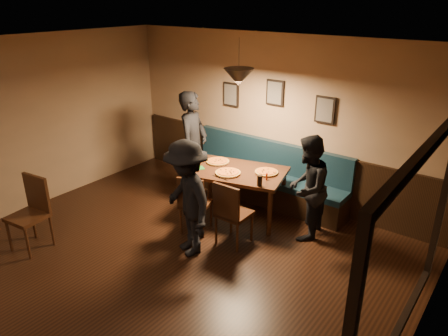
# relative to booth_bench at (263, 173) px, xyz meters

# --- Properties ---
(floor) EXTENTS (7.00, 7.00, 0.00)m
(floor) POSITION_rel_booth_bench_xyz_m (0.00, -3.20, -0.50)
(floor) COLOR black
(floor) RESTS_ON ground
(ceiling) EXTENTS (7.00, 7.00, 0.00)m
(ceiling) POSITION_rel_booth_bench_xyz_m (0.00, -3.20, 2.30)
(ceiling) COLOR silver
(ceiling) RESTS_ON ground
(wall_back) EXTENTS (6.00, 0.00, 6.00)m
(wall_back) POSITION_rel_booth_bench_xyz_m (0.00, 0.30, 0.90)
(wall_back) COLOR #8C704F
(wall_back) RESTS_ON ground
(wall_right) EXTENTS (0.00, 7.00, 7.00)m
(wall_right) POSITION_rel_booth_bench_xyz_m (3.00, -3.20, 0.90)
(wall_right) COLOR #8C704F
(wall_right) RESTS_ON ground
(wainscot) EXTENTS (5.88, 0.06, 1.00)m
(wainscot) POSITION_rel_booth_bench_xyz_m (0.00, 0.27, 0.00)
(wainscot) COLOR black
(wainscot) RESTS_ON ground
(booth_bench) EXTENTS (3.00, 0.60, 1.00)m
(booth_bench) POSITION_rel_booth_bench_xyz_m (0.00, 0.00, 0.00)
(booth_bench) COLOR #0F232D
(booth_bench) RESTS_ON ground
(window_frame) EXTENTS (0.06, 2.56, 1.86)m
(window_frame) POSITION_rel_booth_bench_xyz_m (2.96, -2.70, 1.00)
(window_frame) COLOR black
(window_frame) RESTS_ON wall_right
(window_glass) EXTENTS (0.00, 2.40, 2.40)m
(window_glass) POSITION_rel_booth_bench_xyz_m (2.93, -2.70, 1.00)
(window_glass) COLOR black
(window_glass) RESTS_ON wall_right
(picture_left) EXTENTS (0.32, 0.04, 0.42)m
(picture_left) POSITION_rel_booth_bench_xyz_m (-0.90, 0.27, 1.20)
(picture_left) COLOR black
(picture_left) RESTS_ON wall_back
(picture_center) EXTENTS (0.32, 0.04, 0.42)m
(picture_center) POSITION_rel_booth_bench_xyz_m (0.00, 0.27, 1.35)
(picture_center) COLOR black
(picture_center) RESTS_ON wall_back
(picture_right) EXTENTS (0.32, 0.04, 0.42)m
(picture_right) POSITION_rel_booth_bench_xyz_m (0.90, 0.27, 1.20)
(picture_right) COLOR black
(picture_right) RESTS_ON wall_back
(pendant_lamp) EXTENTS (0.44, 0.44, 0.25)m
(pendant_lamp) POSITION_rel_booth_bench_xyz_m (-0.02, -0.75, 1.75)
(pendant_lamp) COLOR black
(pendant_lamp) RESTS_ON ceiling
(dining_table) EXTENTS (1.67, 1.30, 0.79)m
(dining_table) POSITION_rel_booth_bench_xyz_m (-0.02, -0.75, -0.10)
(dining_table) COLOR black
(dining_table) RESTS_ON floor
(chair_near_left) EXTENTS (0.52, 0.52, 0.93)m
(chair_near_left) POSITION_rel_booth_bench_xyz_m (-0.25, -1.50, -0.03)
(chair_near_left) COLOR black
(chair_near_left) RESTS_ON floor
(chair_near_right) EXTENTS (0.44, 0.44, 0.98)m
(chair_near_right) POSITION_rel_booth_bench_xyz_m (0.41, -1.43, -0.01)
(chair_near_right) COLOR black
(chair_near_right) RESTS_ON floor
(diner_left) EXTENTS (0.63, 0.79, 1.89)m
(diner_left) POSITION_rel_booth_bench_xyz_m (-1.04, -0.62, 0.45)
(diner_left) COLOR black
(diner_left) RESTS_ON floor
(diner_right) EXTENTS (0.72, 0.85, 1.56)m
(diner_right) POSITION_rel_booth_bench_xyz_m (1.14, -0.65, 0.28)
(diner_right) COLOR black
(diner_right) RESTS_ON floor
(diner_front) EXTENTS (1.22, 1.00, 1.64)m
(diner_front) POSITION_rel_booth_bench_xyz_m (0.04, -2.01, 0.32)
(diner_front) COLOR black
(diner_front) RESTS_ON floor
(pizza_a) EXTENTS (0.49, 0.49, 0.04)m
(pizza_a) POSITION_rel_booth_bench_xyz_m (-0.47, -0.67, 0.31)
(pizza_a) COLOR #C36E24
(pizza_a) RESTS_ON dining_table
(pizza_b) EXTENTS (0.52, 0.52, 0.04)m
(pizza_b) POSITION_rel_booth_bench_xyz_m (-0.06, -0.95, 0.31)
(pizza_b) COLOR orange
(pizza_b) RESTS_ON dining_table
(pizza_c) EXTENTS (0.45, 0.45, 0.04)m
(pizza_c) POSITION_rel_booth_bench_xyz_m (0.40, -0.57, 0.31)
(pizza_c) COLOR gold
(pizza_c) RESTS_ON dining_table
(soda_glass) EXTENTS (0.08, 0.08, 0.16)m
(soda_glass) POSITION_rel_booth_bench_xyz_m (0.56, -1.01, 0.37)
(soda_glass) COLOR black
(soda_glass) RESTS_ON dining_table
(tabasco_bottle) EXTENTS (0.03, 0.03, 0.12)m
(tabasco_bottle) POSITION_rel_booth_bench_xyz_m (0.53, -0.78, 0.35)
(tabasco_bottle) COLOR #972405
(tabasco_bottle) RESTS_ON dining_table
(napkin_a) EXTENTS (0.17, 0.17, 0.01)m
(napkin_a) POSITION_rel_booth_bench_xyz_m (-0.55, -0.53, 0.29)
(napkin_a) COLOR #1B6535
(napkin_a) RESTS_ON dining_table
(napkin_b) EXTENTS (0.21, 0.21, 0.01)m
(napkin_b) POSITION_rel_booth_bench_xyz_m (-0.57, -1.04, 0.29)
(napkin_b) COLOR #1C6A1D
(napkin_b) RESTS_ON dining_table
(cutlery_set) EXTENTS (0.18, 0.05, 0.00)m
(cutlery_set) POSITION_rel_booth_bench_xyz_m (-0.07, -1.15, 0.29)
(cutlery_set) COLOR silver
(cutlery_set) RESTS_ON dining_table
(cafe_chair_far) EXTENTS (0.52, 0.52, 1.05)m
(cafe_chair_far) POSITION_rel_booth_bench_xyz_m (-1.78, -3.29, 0.02)
(cafe_chair_far) COLOR black
(cafe_chair_far) RESTS_ON floor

